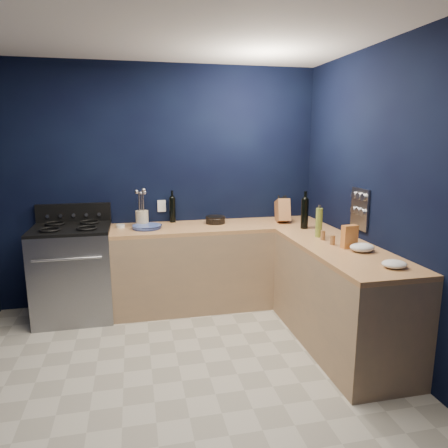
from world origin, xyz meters
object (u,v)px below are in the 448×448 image
object	(u,v)px
plate_stack	(147,227)
crouton_bag	(349,237)
gas_range	(74,274)
utensil_crock	(142,218)
knife_block	(282,211)

from	to	relation	value
plate_stack	crouton_bag	distance (m)	2.03
gas_range	crouton_bag	xyz separation A→B (m)	(2.41, -1.16, 0.54)
utensil_crock	knife_block	world-z (taller)	knife_block
gas_range	knife_block	bearing A→B (deg)	0.69
gas_range	knife_block	world-z (taller)	knife_block
plate_stack	knife_block	bearing A→B (deg)	1.32
knife_block	crouton_bag	world-z (taller)	knife_block
knife_block	crouton_bag	size ratio (longest dim) A/B	1.25
utensil_crock	crouton_bag	distance (m)	2.13
plate_stack	utensil_crock	size ratio (longest dim) A/B	1.76
plate_stack	knife_block	size ratio (longest dim) A/B	1.20
gas_range	crouton_bag	world-z (taller)	crouton_bag
plate_stack	crouton_bag	xyz separation A→B (m)	(1.67, -1.15, 0.08)
gas_range	crouton_bag	bearing A→B (deg)	-25.60
plate_stack	knife_block	world-z (taller)	knife_block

